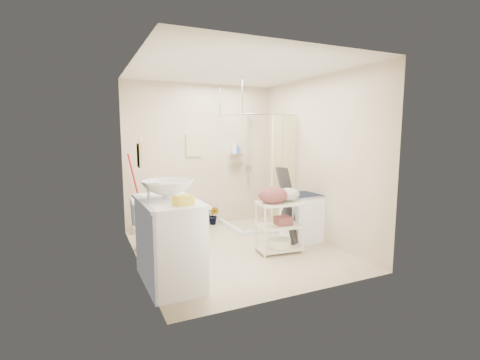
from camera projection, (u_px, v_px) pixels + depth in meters
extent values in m
plane|color=beige|center=(237.00, 249.00, 5.16)|extent=(3.20, 3.20, 0.00)
cube|color=silver|center=(236.00, 69.00, 4.81)|extent=(2.80, 3.20, 0.04)
cube|color=beige|center=(201.00, 156.00, 6.43)|extent=(2.80, 0.04, 2.60)
cube|color=beige|center=(300.00, 175.00, 3.54)|extent=(2.80, 0.04, 2.60)
cube|color=beige|center=(136.00, 166.00, 4.41)|extent=(0.04, 3.20, 2.60)
cube|color=beige|center=(316.00, 159.00, 5.56)|extent=(0.04, 3.20, 2.60)
cube|color=white|center=(169.00, 241.00, 3.99)|extent=(0.65, 1.12, 0.97)
imported|color=silver|center=(168.00, 189.00, 4.00)|extent=(0.60, 0.60, 0.20)
cube|color=yellow|center=(183.00, 200.00, 3.62)|extent=(0.22, 0.20, 0.11)
cube|color=#DED54A|center=(195.00, 281.00, 3.91)|extent=(0.31, 0.28, 0.14)
imported|color=silver|center=(158.00, 223.00, 5.16)|extent=(0.79, 0.49, 0.77)
imported|color=#983E27|center=(206.00, 216.00, 6.47)|extent=(0.20, 0.14, 0.35)
imported|color=brown|center=(214.00, 215.00, 6.53)|extent=(0.24, 0.25, 0.35)
cube|color=beige|center=(194.00, 145.00, 6.32)|extent=(0.28, 0.03, 0.42)
imported|color=silver|center=(234.00, 147.00, 6.62)|extent=(0.13, 0.13, 0.26)
imported|color=#355DA1|center=(238.00, 149.00, 6.64)|extent=(0.09, 0.09, 0.18)
cube|color=white|center=(302.00, 217.00, 5.57)|extent=(0.54, 0.56, 0.75)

